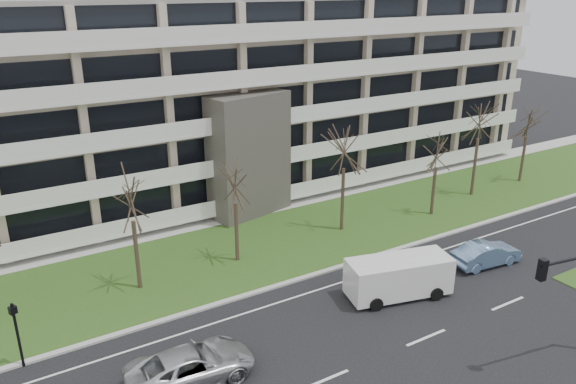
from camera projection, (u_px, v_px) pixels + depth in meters
ground at (426, 338)px, 27.38m from camera, size 160.00×160.00×0.00m
grass_verge at (288, 239)px, 37.78m from camera, size 90.00×10.00×0.06m
curb at (331, 269)px, 33.76m from camera, size 90.00×0.35×0.12m
sidewalk at (250, 212)px, 42.18m from camera, size 90.00×2.00×0.08m
lane_edge_line at (346, 281)px, 32.58m from camera, size 90.00×0.12×0.01m
apartment_building at (209, 97)px, 44.97m from camera, size 60.50×15.10×18.75m
silver_pickup at (191, 366)px, 24.17m from camera, size 5.67×2.73×1.56m
blue_sedan at (486, 254)px, 34.19m from camera, size 4.60×2.04×1.47m
white_van at (400, 274)px, 30.64m from camera, size 6.07×3.45×2.22m
pedestrian_signal at (16, 327)px, 24.63m from camera, size 0.37×0.34×3.27m
tree_2 at (130, 194)px, 29.80m from camera, size 3.69×3.69×7.38m
tree_3 at (235, 179)px, 33.06m from camera, size 3.45×3.45×6.91m
tree_4 at (345, 143)px, 37.07m from camera, size 4.04×4.04×8.09m
tree_5 at (437, 148)px, 40.10m from camera, size 3.29×3.29×6.58m
tree_6 at (481, 115)px, 43.39m from camera, size 4.25×4.25×8.50m
tree_7 at (529, 119)px, 46.88m from camera, size 3.56×3.56×7.12m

